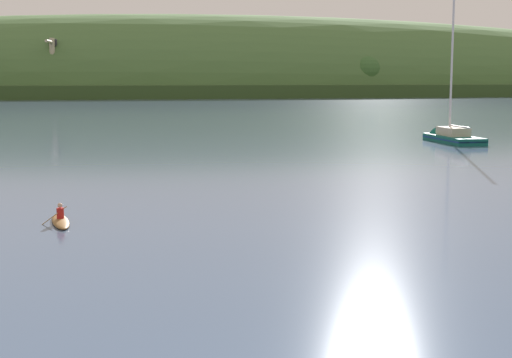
# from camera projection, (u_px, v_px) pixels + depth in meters

# --- Properties ---
(far_shoreline_hill) EXTENTS (564.28, 142.26, 56.34)m
(far_shoreline_hill) POSITION_uv_depth(u_px,v_px,m) (226.00, 94.00, 271.38)
(far_shoreline_hill) COLOR #314A21
(far_shoreline_hill) RESTS_ON ground
(dockside_crane) EXTENTS (3.66, 11.11, 17.93)m
(dockside_crane) POSITION_uv_depth(u_px,v_px,m) (53.00, 70.00, 227.31)
(dockside_crane) COLOR #4C4C51
(dockside_crane) RESTS_ON ground
(sailboat_near_mooring) EXTENTS (3.57, 9.50, 15.65)m
(sailboat_near_mooring) POSITION_uv_depth(u_px,v_px,m) (449.00, 140.00, 75.68)
(sailboat_near_mooring) COLOR #0F564C
(sailboat_near_mooring) RESTS_ON ground
(canoe_with_paddler) EXTENTS (1.63, 3.67, 1.02)m
(canoe_with_paddler) POSITION_uv_depth(u_px,v_px,m) (61.00, 221.00, 33.69)
(canoe_with_paddler) COLOR brown
(canoe_with_paddler) RESTS_ON ground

